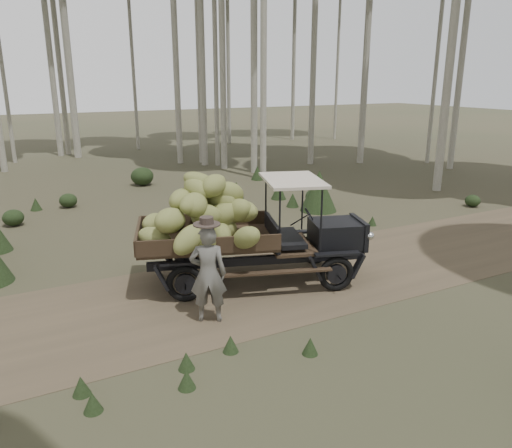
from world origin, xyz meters
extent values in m
plane|color=#473D2B|center=(0.00, 0.00, 0.00)|extent=(120.00, 120.00, 0.00)
cube|color=brown|center=(0.00, 0.00, 0.00)|extent=(70.00, 4.00, 0.01)
cube|color=black|center=(1.91, -0.25, 1.03)|extent=(1.28, 1.25, 0.56)
cube|color=black|center=(2.45, -0.43, 1.03)|extent=(0.42, 1.01, 0.64)
cube|color=black|center=(0.55, 0.19, 1.13)|extent=(0.53, 1.39, 0.56)
cube|color=#38281C|center=(-0.82, 0.64, 1.03)|extent=(3.31, 2.65, 0.08)
cube|color=#38281C|center=(-0.53, 1.52, 1.21)|extent=(2.75, 0.95, 0.33)
cube|color=#38281C|center=(-1.10, -0.23, 1.21)|extent=(2.75, 0.95, 0.33)
cube|color=#38281C|center=(-2.18, 1.09, 1.21)|extent=(0.63, 1.77, 0.33)
cube|color=beige|center=(0.97, 0.06, 2.28)|extent=(1.67, 2.03, 0.06)
cube|color=black|center=(0.33, 0.68, 0.64)|extent=(4.52, 1.57, 0.18)
cube|color=black|center=(0.09, -0.06, 0.64)|extent=(4.52, 1.57, 0.18)
torus|color=black|center=(1.98, 0.59, 0.39)|extent=(0.78, 0.38, 0.78)
torus|color=black|center=(1.46, -0.97, 0.39)|extent=(0.78, 0.38, 0.78)
torus|color=black|center=(-1.05, 1.58, 0.39)|extent=(0.78, 0.38, 0.78)
torus|color=black|center=(-1.56, 0.02, 0.39)|extent=(0.78, 0.38, 0.78)
sphere|color=beige|center=(2.67, -0.02, 1.08)|extent=(0.18, 0.18, 0.18)
sphere|color=beige|center=(2.38, -0.89, 1.08)|extent=(0.18, 0.18, 0.18)
ellipsoid|color=olive|center=(-0.59, 1.21, 1.30)|extent=(0.88, 1.05, 0.68)
ellipsoid|color=olive|center=(-0.89, 0.48, 1.57)|extent=(0.58, 0.88, 0.65)
ellipsoid|color=olive|center=(-1.32, 0.71, 1.95)|extent=(0.83, 0.80, 0.47)
ellipsoid|color=olive|center=(-0.66, 0.55, 2.23)|extent=(0.84, 0.78, 0.56)
ellipsoid|color=olive|center=(-1.72, 1.53, 1.29)|extent=(0.80, 0.76, 0.52)
ellipsoid|color=olive|center=(-0.90, 0.38, 1.67)|extent=(0.79, 0.49, 0.61)
ellipsoid|color=olive|center=(-1.05, 0.94, 1.93)|extent=(0.93, 0.67, 0.54)
ellipsoid|color=olive|center=(-0.78, 0.76, 2.17)|extent=(0.40, 0.74, 0.43)
ellipsoid|color=olive|center=(-0.50, 0.54, 1.28)|extent=(0.80, 0.62, 0.58)
ellipsoid|color=olive|center=(-1.72, 0.31, 1.67)|extent=(0.94, 0.89, 0.56)
ellipsoid|color=olive|center=(-1.22, 0.40, 1.94)|extent=(0.84, 0.81, 0.49)
ellipsoid|color=olive|center=(-0.63, 0.67, 2.23)|extent=(0.79, 0.57, 0.54)
ellipsoid|color=olive|center=(-0.63, 0.29, 1.25)|extent=(0.53, 0.83, 0.61)
ellipsoid|color=olive|center=(0.07, 0.49, 1.60)|extent=(0.55, 0.79, 0.51)
ellipsoid|color=olive|center=(-0.24, 0.70, 2.00)|extent=(0.95, 0.67, 0.70)
ellipsoid|color=olive|center=(-0.98, 0.70, 2.17)|extent=(0.69, 0.86, 0.61)
ellipsoid|color=olive|center=(-1.30, 1.55, 1.32)|extent=(0.92, 0.65, 0.72)
ellipsoid|color=olive|center=(-0.47, 0.49, 1.61)|extent=(0.94, 0.58, 0.68)
ellipsoid|color=olive|center=(-0.44, 0.75, 1.89)|extent=(0.91, 1.04, 0.72)
ellipsoid|color=olive|center=(-0.85, 0.77, 2.25)|extent=(0.98, 0.84, 0.69)
ellipsoid|color=olive|center=(-1.98, 0.56, 1.24)|extent=(0.90, 0.99, 0.61)
ellipsoid|color=olive|center=(0.01, 0.48, 1.58)|extent=(0.59, 0.97, 0.63)
ellipsoid|color=olive|center=(-1.14, 0.41, 1.89)|extent=(0.75, 0.86, 0.53)
ellipsoid|color=olive|center=(-0.71, 0.68, 2.17)|extent=(0.81, 0.86, 0.52)
ellipsoid|color=olive|center=(-1.20, -0.06, 1.29)|extent=(0.66, 0.78, 0.42)
ellipsoid|color=olive|center=(-0.17, 0.46, 1.65)|extent=(0.74, 1.00, 0.77)
ellipsoid|color=olive|center=(-1.51, -0.16, 1.38)|extent=(1.00, 0.75, 0.78)
ellipsoid|color=olive|center=(-0.44, -0.51, 1.35)|extent=(0.65, 0.93, 0.72)
imported|color=#5D5B55|center=(-1.45, -0.96, 0.93)|extent=(0.80, 0.69, 1.86)
cylinder|color=#382D27|center=(-1.45, -0.96, 1.89)|extent=(0.66, 0.66, 0.02)
cylinder|color=#382D27|center=(-1.45, -0.96, 1.95)|extent=(0.33, 0.33, 0.15)
cylinder|color=#B2AD9E|center=(15.48, 8.53, 7.77)|extent=(0.30, 0.30, 15.53)
cylinder|color=#B2AD9E|center=(-0.76, 22.50, 8.00)|extent=(0.30, 0.30, 15.99)
cylinder|color=#B2AD9E|center=(3.47, 22.68, 8.59)|extent=(0.20, 0.20, 17.18)
cylinder|color=#B2AD9E|center=(14.86, 22.58, 8.60)|extent=(0.27, 0.27, 17.21)
cylinder|color=#B2AD9E|center=(17.72, 21.30, 9.05)|extent=(0.20, 0.20, 18.09)
cylinder|color=#B2AD9E|center=(5.15, 16.08, 7.58)|extent=(0.22, 0.22, 15.15)
ellipsoid|color=#233319|center=(-2.58, 9.21, 0.25)|extent=(0.61, 0.61, 0.49)
cone|color=#233319|center=(4.44, 5.62, 0.25)|extent=(0.45, 0.45, 0.50)
cone|color=#233319|center=(4.96, 4.78, 0.70)|extent=(1.25, 1.25, 1.39)
ellipsoid|color=#233319|center=(10.09, 2.69, 0.21)|extent=(0.52, 0.52, 0.42)
cone|color=#233319|center=(3.22, 7.68, 0.32)|extent=(0.58, 0.58, 0.64)
ellipsoid|color=#233319|center=(5.32, 5.47, 0.31)|extent=(0.75, 0.75, 0.60)
cone|color=#233319|center=(4.59, 6.86, 0.32)|extent=(0.58, 0.58, 0.64)
cone|color=#233319|center=(5.59, 10.47, 0.31)|extent=(0.56, 0.56, 0.63)
ellipsoid|color=#233319|center=(-4.40, 7.60, 0.26)|extent=(0.63, 0.63, 0.50)
cone|color=#233319|center=(-3.62, 9.30, 0.22)|extent=(0.39, 0.39, 0.44)
ellipsoid|color=#233319|center=(0.73, 11.68, 0.38)|extent=(0.94, 0.94, 0.75)
cone|color=#233319|center=(-2.40, -2.32, 0.15)|extent=(0.27, 0.27, 0.30)
cone|color=#233319|center=(3.27, 2.44, 0.15)|extent=(0.27, 0.27, 0.30)
cone|color=#233319|center=(2.70, 2.45, 0.15)|extent=(0.27, 0.27, 0.30)
cone|color=#233319|center=(-0.72, 2.66, 0.15)|extent=(0.27, 0.27, 0.30)
cone|color=#233319|center=(4.69, 2.98, 0.15)|extent=(0.27, 0.27, 0.30)
cone|color=#233319|center=(2.58, 2.33, 0.15)|extent=(0.27, 0.27, 0.30)
cone|color=#233319|center=(-3.96, -2.24, 0.15)|extent=(0.27, 0.27, 0.30)
cone|color=#233319|center=(-1.57, -2.17, 0.15)|extent=(0.27, 0.27, 0.30)
cone|color=#233319|center=(-3.88, -2.70, 0.15)|extent=(0.27, 0.27, 0.30)
cone|color=#233319|center=(-2.56, -2.80, 0.15)|extent=(0.27, 0.27, 0.30)
cone|color=#233319|center=(2.28, 2.86, 0.15)|extent=(0.27, 0.27, 0.30)
cone|color=#233319|center=(-0.43, -2.85, 0.15)|extent=(0.27, 0.27, 0.30)
cone|color=#233319|center=(5.41, 2.51, 0.15)|extent=(0.27, 0.27, 0.30)
camera|label=1|loc=(-4.61, -8.90, 4.40)|focal=35.00mm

